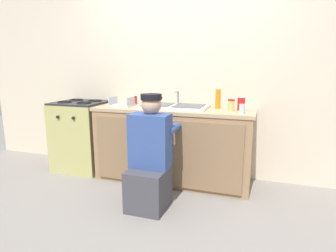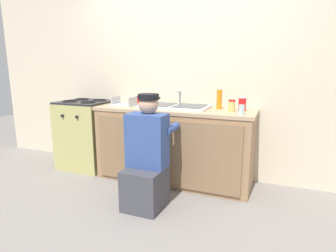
{
  "view_description": "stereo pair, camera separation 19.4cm",
  "coord_description": "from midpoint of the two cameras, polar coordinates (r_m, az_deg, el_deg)",
  "views": [
    {
      "loc": [
        0.96,
        -2.8,
        1.35
      ],
      "look_at": [
        0.0,
        0.1,
        0.71
      ],
      "focal_mm": 30.0,
      "sensor_mm": 36.0,
      "label": 1
    },
    {
      "loc": [
        1.14,
        -2.73,
        1.35
      ],
      "look_at": [
        0.0,
        0.1,
        0.71
      ],
      "focal_mm": 30.0,
      "sensor_mm": 36.0,
      "label": 2
    }
  ],
  "objects": [
    {
      "name": "dish_rack_tray",
      "position": [
        3.49,
        -7.34,
        4.52
      ],
      "size": [
        0.28,
        0.22,
        0.11
      ],
      "color": "#B2B7BC",
      "rests_on": "countertop"
    },
    {
      "name": "water_glass",
      "position": [
        2.93,
        16.59,
        3.2
      ],
      "size": [
        0.06,
        0.06,
        0.1
      ],
      "color": "#ADC6CC",
      "rests_on": "countertop"
    },
    {
      "name": "ground_plane",
      "position": [
        3.26,
        1.07,
        -12.63
      ],
      "size": [
        12.0,
        12.0,
        0.0
      ],
      "primitive_type": "plane",
      "color": "gray"
    },
    {
      "name": "soap_bottle_orange",
      "position": [
        3.24,
        12.07,
        5.37
      ],
      "size": [
        0.06,
        0.06,
        0.25
      ],
      "color": "orange",
      "rests_on": "countertop"
    },
    {
      "name": "counter_cabinet",
      "position": [
        3.37,
        2.87,
        -4.12
      ],
      "size": [
        1.82,
        0.62,
        0.85
      ],
      "color": "#997551",
      "rests_on": "ground_plane"
    },
    {
      "name": "plumber_person",
      "position": [
        2.73,
        -2.34,
        -7.14
      ],
      "size": [
        0.42,
        0.61,
        1.1
      ],
      "color": "#3F3F47",
      "rests_on": "ground_plane"
    },
    {
      "name": "spice_bottle_red",
      "position": [
        3.62,
        -4.52,
        5.26
      ],
      "size": [
        0.04,
        0.04,
        0.1
      ],
      "color": "red",
      "rests_on": "countertop"
    },
    {
      "name": "stove_range",
      "position": [
        3.96,
        -14.84,
        -1.58
      ],
      "size": [
        0.65,
        0.62,
        0.92
      ],
      "color": "tan",
      "rests_on": "ground_plane"
    },
    {
      "name": "sink_double_basin",
      "position": [
        3.28,
        3.02,
        4.02
      ],
      "size": [
        0.8,
        0.44,
        0.19
      ],
      "color": "silver",
      "rests_on": "countertop"
    },
    {
      "name": "soda_cup_red",
      "position": [
        3.17,
        16.56,
        4.3
      ],
      "size": [
        0.08,
        0.08,
        0.15
      ],
      "color": "red",
      "rests_on": "countertop"
    },
    {
      "name": "condiment_jar",
      "position": [
        3.09,
        14.58,
        4.02
      ],
      "size": [
        0.07,
        0.07,
        0.13
      ],
      "color": "#DBB760",
      "rests_on": "countertop"
    },
    {
      "name": "countertop",
      "position": [
        3.28,
        3.0,
        3.36
      ],
      "size": [
        1.86,
        0.62,
        0.04
      ],
      "primitive_type": "cube",
      "color": "tan",
      "rests_on": "counter_cabinet"
    },
    {
      "name": "back_wall",
      "position": [
        3.58,
        4.93,
        10.24
      ],
      "size": [
        6.0,
        0.1,
        2.5
      ],
      "primitive_type": "cube",
      "color": "beige",
      "rests_on": "ground_plane"
    }
  ]
}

